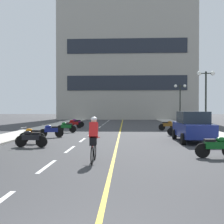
# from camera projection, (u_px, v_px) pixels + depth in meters

# --- Properties ---
(ground_plane) EXTENTS (140.00, 140.00, 0.00)m
(ground_plane) POSITION_uv_depth(u_px,v_px,m) (117.00, 131.00, 24.52)
(ground_plane) COLOR #38383A
(curb_left) EXTENTS (2.40, 72.00, 0.12)m
(curb_left) POSITION_uv_depth(u_px,v_px,m) (46.00, 128.00, 27.86)
(curb_left) COLOR #B7B2A8
(curb_left) RESTS_ON ground
(curb_right) EXTENTS (2.40, 72.00, 0.12)m
(curb_right) POSITION_uv_depth(u_px,v_px,m) (192.00, 128.00, 27.17)
(curb_right) COLOR #B7B2A8
(curb_right) RESTS_ON ground
(lane_dash_1) EXTENTS (0.14, 2.20, 0.01)m
(lane_dash_1) POSITION_uv_depth(u_px,v_px,m) (47.00, 166.00, 9.63)
(lane_dash_1) COLOR silver
(lane_dash_1) RESTS_ON ground
(lane_dash_2) EXTENTS (0.14, 2.20, 0.01)m
(lane_dash_2) POSITION_uv_depth(u_px,v_px,m) (70.00, 149.00, 13.63)
(lane_dash_2) COLOR silver
(lane_dash_2) RESTS_ON ground
(lane_dash_3) EXTENTS (0.14, 2.20, 0.01)m
(lane_dash_3) POSITION_uv_depth(u_px,v_px,m) (83.00, 140.00, 17.62)
(lane_dash_3) COLOR silver
(lane_dash_3) RESTS_ON ground
(lane_dash_4) EXTENTS (0.14, 2.20, 0.01)m
(lane_dash_4) POSITION_uv_depth(u_px,v_px,m) (90.00, 134.00, 21.62)
(lane_dash_4) COLOR silver
(lane_dash_4) RESTS_ON ground
(lane_dash_5) EXTENTS (0.14, 2.20, 0.01)m
(lane_dash_5) POSITION_uv_depth(u_px,v_px,m) (96.00, 130.00, 25.61)
(lane_dash_5) COLOR silver
(lane_dash_5) RESTS_ON ground
(lane_dash_6) EXTENTS (0.14, 2.20, 0.01)m
(lane_dash_6) POSITION_uv_depth(u_px,v_px,m) (100.00, 127.00, 29.61)
(lane_dash_6) COLOR silver
(lane_dash_6) RESTS_ON ground
(lane_dash_7) EXTENTS (0.14, 2.20, 0.01)m
(lane_dash_7) POSITION_uv_depth(u_px,v_px,m) (103.00, 125.00, 33.60)
(lane_dash_7) COLOR silver
(lane_dash_7) RESTS_ON ground
(lane_dash_8) EXTENTS (0.14, 2.20, 0.01)m
(lane_dash_8) POSITION_uv_depth(u_px,v_px,m) (105.00, 123.00, 37.60)
(lane_dash_8) COLOR silver
(lane_dash_8) RESTS_ON ground
(lane_dash_9) EXTENTS (0.14, 2.20, 0.01)m
(lane_dash_9) POSITION_uv_depth(u_px,v_px,m) (107.00, 122.00, 41.59)
(lane_dash_9) COLOR silver
(lane_dash_9) RESTS_ON ground
(lane_dash_10) EXTENTS (0.14, 2.20, 0.01)m
(lane_dash_10) POSITION_uv_depth(u_px,v_px,m) (109.00, 120.00, 45.59)
(lane_dash_10) COLOR silver
(lane_dash_10) RESTS_ON ground
(lane_dash_11) EXTENTS (0.14, 2.20, 0.01)m
(lane_dash_11) POSITION_uv_depth(u_px,v_px,m) (110.00, 119.00, 49.58)
(lane_dash_11) COLOR silver
(lane_dash_11) RESTS_ON ground
(centre_line_yellow) EXTENTS (0.12, 66.00, 0.01)m
(centre_line_yellow) POSITION_uv_depth(u_px,v_px,m) (121.00, 129.00, 27.50)
(centre_line_yellow) COLOR gold
(centre_line_yellow) RESTS_ON ground
(office_building) EXTENTS (24.82, 8.69, 21.42)m
(office_building) POSITION_uv_depth(u_px,v_px,m) (127.00, 62.00, 52.57)
(office_building) COLOR #9E998E
(office_building) RESTS_ON ground
(street_lamp_mid) EXTENTS (1.46, 0.36, 4.91)m
(street_lamp_mid) POSITION_uv_depth(u_px,v_px,m) (206.00, 87.00, 22.58)
(street_lamp_mid) COLOR black
(street_lamp_mid) RESTS_ON curb_right
(street_lamp_far) EXTENTS (1.46, 0.36, 4.76)m
(street_lamp_far) POSITION_uv_depth(u_px,v_px,m) (180.00, 95.00, 33.56)
(street_lamp_far) COLOR black
(street_lamp_far) RESTS_ON curb_right
(parked_car_near) EXTENTS (1.92, 4.20, 1.82)m
(parked_car_near) POSITION_uv_depth(u_px,v_px,m) (193.00, 126.00, 16.73)
(parked_car_near) COLOR black
(parked_car_near) RESTS_ON ground
(motorcycle_2) EXTENTS (1.70, 0.60, 0.92)m
(motorcycle_2) POSITION_uv_depth(u_px,v_px,m) (216.00, 146.00, 11.24)
(motorcycle_2) COLOR black
(motorcycle_2) RESTS_ON ground
(motorcycle_3) EXTENTS (1.70, 0.60, 0.92)m
(motorcycle_3) POSITION_uv_depth(u_px,v_px,m) (31.00, 138.00, 14.32)
(motorcycle_3) COLOR black
(motorcycle_3) RESTS_ON ground
(motorcycle_4) EXTENTS (1.68, 0.66, 0.92)m
(motorcycle_4) POSITION_uv_depth(u_px,v_px,m) (32.00, 135.00, 15.93)
(motorcycle_4) COLOR black
(motorcycle_4) RESTS_ON ground
(motorcycle_5) EXTENTS (1.65, 0.75, 0.92)m
(motorcycle_5) POSITION_uv_depth(u_px,v_px,m) (51.00, 131.00, 19.06)
(motorcycle_5) COLOR black
(motorcycle_5) RESTS_ON ground
(motorcycle_6) EXTENTS (1.70, 0.60, 0.92)m
(motorcycle_6) POSITION_uv_depth(u_px,v_px,m) (179.00, 129.00, 20.22)
(motorcycle_6) COLOR black
(motorcycle_6) RESTS_ON ground
(motorcycle_7) EXTENTS (1.69, 0.61, 0.92)m
(motorcycle_7) POSITION_uv_depth(u_px,v_px,m) (66.00, 127.00, 23.07)
(motorcycle_7) COLOR black
(motorcycle_7) RESTS_ON ground
(motorcycle_8) EXTENTS (1.69, 0.63, 0.92)m
(motorcycle_8) POSITION_uv_depth(u_px,v_px,m) (168.00, 125.00, 25.27)
(motorcycle_8) COLOR black
(motorcycle_8) RESTS_ON ground
(motorcycle_9) EXTENTS (1.70, 0.60, 0.92)m
(motorcycle_9) POSITION_uv_depth(u_px,v_px,m) (74.00, 124.00, 27.93)
(motorcycle_9) COLOR black
(motorcycle_9) RESTS_ON ground
(motorcycle_10) EXTENTS (1.70, 0.60, 0.92)m
(motorcycle_10) POSITION_uv_depth(u_px,v_px,m) (76.00, 123.00, 29.69)
(motorcycle_10) COLOR black
(motorcycle_10) RESTS_ON ground
(cyclist_rider) EXTENTS (0.42, 1.77, 1.71)m
(cyclist_rider) POSITION_uv_depth(u_px,v_px,m) (94.00, 138.00, 10.37)
(cyclist_rider) COLOR black
(cyclist_rider) RESTS_ON ground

